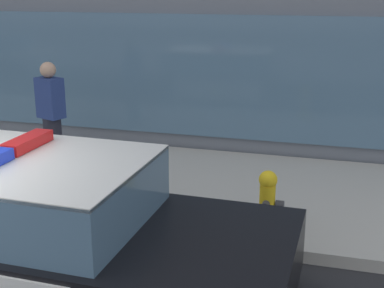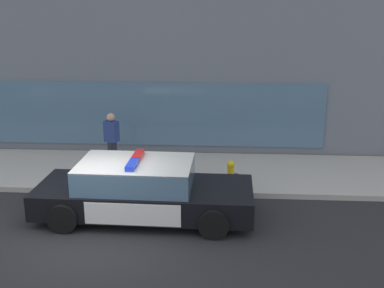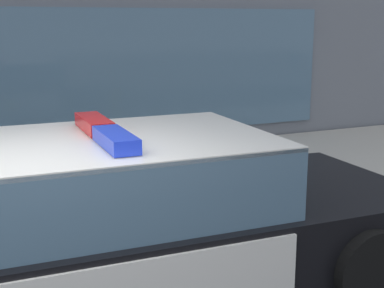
{
  "view_description": "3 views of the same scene",
  "coord_description": "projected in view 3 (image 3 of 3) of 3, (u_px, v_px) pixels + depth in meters",
  "views": [
    {
      "loc": [
        3.93,
        -3.34,
        2.97
      ],
      "look_at": [
        2.29,
        2.44,
        1.18
      ],
      "focal_mm": 50.15,
      "sensor_mm": 36.0,
      "label": 1
    },
    {
      "loc": [
        2.88,
        -9.43,
        4.97
      ],
      "look_at": [
        2.14,
        2.43,
        1.38
      ],
      "focal_mm": 43.88,
      "sensor_mm": 36.0,
      "label": 2
    },
    {
      "loc": [
        -0.21,
        -3.35,
        2.29
      ],
      "look_at": [
        2.01,
        1.64,
        1.08
      ],
      "focal_mm": 51.87,
      "sensor_mm": 36.0,
      "label": 3
    }
  ],
  "objects": [
    {
      "name": "police_cruiser",
      "position": [
        124.0,
        219.0,
        4.6
      ],
      "size": [
        5.16,
        2.24,
        1.49
      ],
      "rotation": [
        0.0,
        0.0,
        -0.02
      ],
      "color": "black",
      "rests_on": "ground"
    },
    {
      "name": "fire_hydrant",
      "position": [
        246.0,
        165.0,
        7.05
      ],
      "size": [
        0.34,
        0.39,
        0.73
      ],
      "color": "gold",
      "rests_on": "sidewalk"
    }
  ]
}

